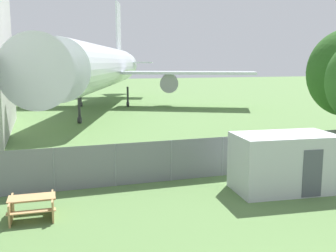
# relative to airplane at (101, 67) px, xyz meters

# --- Properties ---
(perimeter_fence) EXTENTS (56.07, 0.07, 1.86)m
(perimeter_fence) POSITION_rel_airplane_xyz_m (-1.37, -29.56, -3.77)
(perimeter_fence) COLOR gray
(perimeter_fence) RESTS_ON ground
(airplane) EXTENTS (35.36, 44.30, 14.22)m
(airplane) POSITION_rel_airplane_xyz_m (0.00, 0.00, 0.00)
(airplane) COLOR silver
(airplane) RESTS_ON ground
(portable_cabin) EXTENTS (4.29, 2.63, 2.39)m
(portable_cabin) POSITION_rel_airplane_xyz_m (2.65, -32.29, -3.51)
(portable_cabin) COLOR silver
(portable_cabin) RESTS_ON ground
(picnic_bench_near_cabin) EXTENTS (1.61, 1.45, 0.76)m
(picnic_bench_near_cabin) POSITION_rel_airplane_xyz_m (-7.29, -32.21, -4.24)
(picnic_bench_near_cabin) COLOR tan
(picnic_bench_near_cabin) RESTS_ON ground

